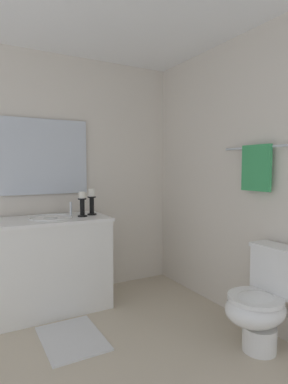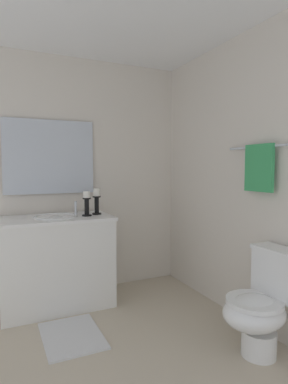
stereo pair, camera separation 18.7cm
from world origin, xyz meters
name	(u,v)px [view 1 (the left image)]	position (x,y,z in m)	size (l,w,h in m)	color
floor	(84,373)	(0.00, 0.00, -0.01)	(2.74, 2.97, 0.02)	beige
wall_back	(251,179)	(0.00, 1.48, 1.23)	(2.74, 0.04, 2.45)	silver
wall_left	(37,177)	(-1.37, 0.00, 1.23)	(0.04, 2.97, 2.45)	silver
vanity_cabinet	(52,264)	(-1.04, 0.05, 0.43)	(0.58, 1.04, 0.86)	white
sink_basin	(51,222)	(-1.04, 0.05, 0.82)	(0.40, 0.40, 0.24)	white
mirror	(43,157)	(-1.32, 0.05, 1.43)	(0.02, 0.89, 0.74)	silver
candle_holder_tall	(92,201)	(-1.05, 0.45, 0.99)	(0.09, 0.09, 0.26)	black
candle_holder_short	(82,204)	(-0.99, 0.33, 0.98)	(0.09, 0.09, 0.24)	black
toilet	(262,301)	(0.39, 1.20, 0.37)	(0.39, 0.54, 0.75)	white
towel_bar	(258,147)	(0.12, 1.42, 1.48)	(0.02, 0.02, 0.72)	silver
towel_near_vanity	(256,168)	(0.12, 1.41, 1.32)	(0.28, 0.03, 0.37)	#389E59
bath_mat	(72,338)	(-0.42, 0.05, 0.01)	(0.60, 0.44, 0.02)	silver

